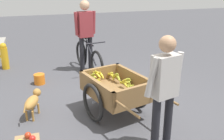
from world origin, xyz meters
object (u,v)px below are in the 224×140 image
dog (32,101)px  fire_hydrant (4,56)px  bicycle (89,58)px  plastic_bucket (39,79)px  fruit_cart (115,90)px  vendor_person (165,85)px  cyclist_person (85,29)px

dog → fire_hydrant: (2.68, 0.64, 0.06)m
bicycle → plastic_bucket: 1.29m
plastic_bucket → fire_hydrant: bearing=32.0°
bicycle → dog: bicycle is taller
dog → fruit_cart: bearing=-102.4°
fruit_cart → vendor_person: size_ratio=1.13×
fruit_cart → plastic_bucket: bearing=35.2°
dog → fire_hydrant: bearing=13.5°
vendor_person → dog: (1.41, 1.67, -0.68)m
bicycle → fire_hydrant: bearing=67.5°
vendor_person → dog: vendor_person is taller
dog → plastic_bucket: bearing=-5.9°
dog → plastic_bucket: 1.43m
cyclist_person → fire_hydrant: 2.18m
fruit_cart → cyclist_person: cyclist_person is taller
vendor_person → fire_hydrant: vendor_person is taller
bicycle → dog: size_ratio=2.58×
dog → cyclist_person: bearing=-33.1°
bicycle → fire_hydrant: bicycle is taller
fruit_cart → cyclist_person: bearing=1.2°
cyclist_person → plastic_bucket: bearing=117.0°
fruit_cart → fire_hydrant: bearing=33.9°
bicycle → dog: bearing=144.3°
fruit_cart → cyclist_person: size_ratio=1.05×
vendor_person → bicycle: vendor_person is taller
fruit_cart → bicycle: bearing=0.5°
fruit_cart → fire_hydrant: (2.98, 2.00, -0.11)m
fruit_cart → dog: fruit_cart is taller
fruit_cart → plastic_bucket: size_ratio=7.63×
vendor_person → cyclist_person: (3.42, 0.36, 0.08)m
vendor_person → bicycle: (3.27, 0.33, -0.60)m
bicycle → vendor_person: bearing=-174.2°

